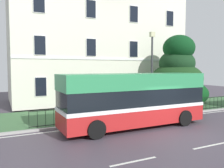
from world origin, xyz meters
name	(u,v)px	position (x,y,z in m)	size (l,w,h in m)	color
ground_plane	(167,130)	(0.00, 1.12, -0.01)	(60.00, 56.00, 0.18)	#453D48
georgian_townhouse	(96,37)	(1.19, 14.76, 6.87)	(17.99, 8.83, 13.42)	silver
iron_verge_railing	(151,108)	(1.19, 4.40, 0.62)	(16.47, 0.04, 0.97)	black
evergreen_tree	(179,78)	(6.61, 7.57, 2.59)	(5.17, 5.02, 6.69)	#423328
single_decker_bus	(134,99)	(-1.33, 2.54, 1.67)	(8.83, 2.65, 3.17)	#B21F1F
street_lamp_post	(152,66)	(1.82, 5.18, 3.62)	(0.36, 0.24, 6.04)	#333338
litter_bin	(83,111)	(-3.61, 5.17, 0.73)	(0.53, 0.53, 1.21)	black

